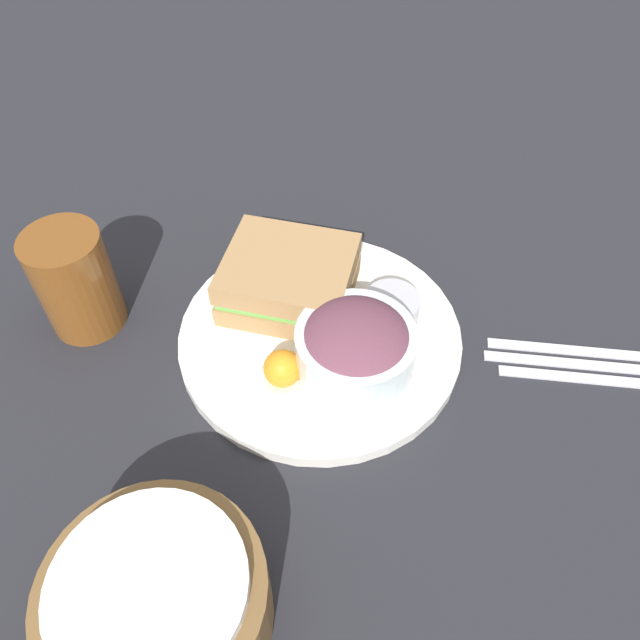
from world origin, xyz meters
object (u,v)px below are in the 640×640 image
object	(u,v)px
dressing_cup	(391,308)
fork	(578,350)
knife	(580,364)
sandwich	(289,279)
salad_bowl	(356,347)
bread_basket	(159,603)
plate	(320,337)
drink_glass	(75,282)
spoon	(583,377)

from	to	relation	value
dressing_cup	fork	xyz separation A→B (m)	(-0.19, -0.07, -0.03)
dressing_cup	knife	bearing A→B (deg)	-164.42
sandwich	knife	xyz separation A→B (m)	(-0.31, -0.09, -0.04)
sandwich	dressing_cup	world-z (taller)	sandwich
sandwich	knife	size ratio (longest dim) A/B	0.83
salad_bowl	dressing_cup	xyz separation A→B (m)	(-0.00, -0.08, -0.02)
bread_basket	salad_bowl	bearing A→B (deg)	-92.70
plate	bread_basket	bearing A→B (deg)	97.76
dressing_cup	bread_basket	xyz separation A→B (m)	(0.01, 0.36, 0.01)
salad_bowl	drink_glass	xyz separation A→B (m)	(0.29, 0.08, 0.01)
knife	sandwich	bearing A→B (deg)	171.66
knife	dressing_cup	bearing A→B (deg)	171.42
bread_basket	knife	size ratio (longest dim) A/B	0.84
sandwich	drink_glass	bearing A→B (deg)	35.55
drink_glass	knife	bearing A→B (deg)	-156.06
knife	bread_basket	bearing A→B (deg)	-140.94
sandwich	fork	xyz separation A→B (m)	(-0.30, -0.10, -0.04)
spoon	drink_glass	bearing A→B (deg)	177.87
drink_glass	knife	size ratio (longest dim) A/B	0.60
fork	drink_glass	bearing A→B (deg)	-178.30
dressing_cup	fork	bearing A→B (deg)	-159.41
salad_bowl	dressing_cup	distance (m)	0.09
salad_bowl	spoon	world-z (taller)	salad_bowl
dressing_cup	knife	world-z (taller)	dressing_cup
plate	knife	xyz separation A→B (m)	(-0.25, -0.11, -0.01)
plate	spoon	distance (m)	0.28
spoon	bread_basket	bearing A→B (deg)	-142.68
sandwich	dressing_cup	bearing A→B (deg)	-163.76
salad_bowl	bread_basket	distance (m)	0.28
dressing_cup	drink_glass	bearing A→B (deg)	29.05
dressing_cup	bread_basket	size ratio (longest dim) A/B	0.35
drink_glass	spoon	xyz separation A→B (m)	(-0.50, -0.20, -0.06)
dressing_cup	fork	world-z (taller)	dressing_cup
salad_bowl	fork	world-z (taller)	salad_bowl
plate	sandwich	xyz separation A→B (m)	(0.06, -0.03, 0.04)
salad_bowl	bread_basket	world-z (taller)	same
sandwich	spoon	world-z (taller)	sandwich
sandwich	salad_bowl	size ratio (longest dim) A/B	1.38
bread_basket	plate	bearing A→B (deg)	-82.24
plate	salad_bowl	xyz separation A→B (m)	(-0.05, 0.02, 0.04)
plate	drink_glass	size ratio (longest dim) A/B	2.53
bread_basket	spoon	world-z (taller)	bread_basket
fork	salad_bowl	bearing A→B (deg)	-165.28
plate	sandwich	world-z (taller)	sandwich
sandwich	knife	world-z (taller)	sandwich
plate	drink_glass	distance (m)	0.27
spoon	dressing_cup	bearing A→B (deg)	166.54
plate	salad_bowl	distance (m)	0.07
sandwich	spoon	size ratio (longest dim) A/B	0.96
plate	sandwich	distance (m)	0.07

